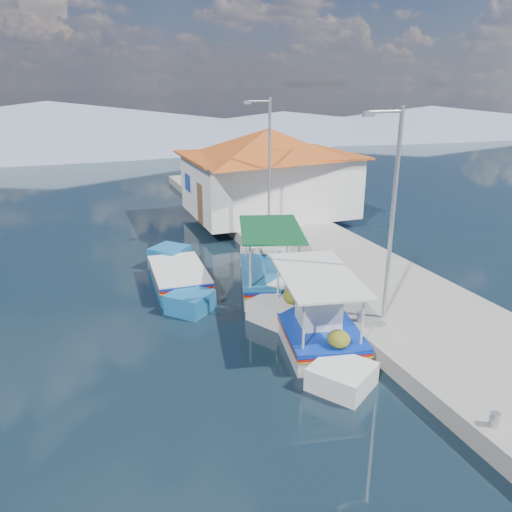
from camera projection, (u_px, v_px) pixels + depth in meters
name	position (u px, v px, depth m)	size (l,w,h in m)	color
ground	(263.00, 403.00, 11.53)	(160.00, 160.00, 0.00)	black
quay	(350.00, 273.00, 18.73)	(5.00, 44.00, 0.50)	gray
bollards	(310.00, 278.00, 17.23)	(0.20, 17.20, 0.30)	#A5A8AD
main_caique	(313.00, 325.00, 14.33)	(2.88, 6.74, 2.27)	silver
caique_green_canopy	(269.00, 279.00, 17.84)	(3.34, 6.52, 2.55)	silver
caique_blue_hull	(179.00, 279.00, 18.11)	(2.00, 6.14, 1.09)	#185B92
harbor_building	(269.00, 170.00, 25.96)	(10.49, 10.49, 4.40)	silver
lamp_post_near	(391.00, 206.00, 13.55)	(1.21, 0.14, 6.00)	#A5A8AD
lamp_post_far	(267.00, 161.00, 21.51)	(1.21, 0.14, 6.00)	#A5A8AD
mountain_ridge	(149.00, 126.00, 62.55)	(171.40, 96.00, 5.50)	slate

